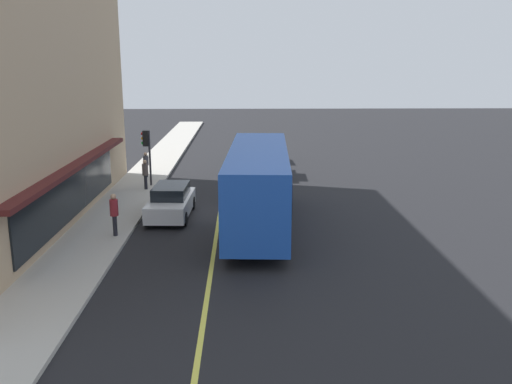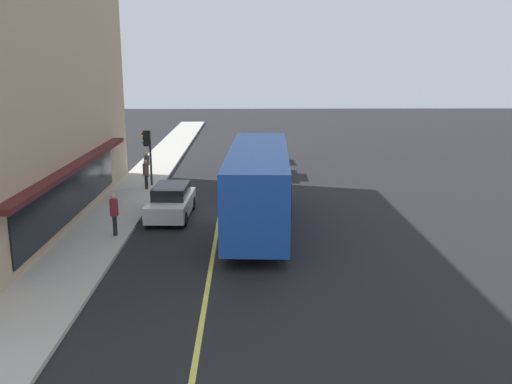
{
  "view_description": "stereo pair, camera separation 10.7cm",
  "coord_description": "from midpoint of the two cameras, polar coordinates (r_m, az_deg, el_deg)",
  "views": [
    {
      "loc": [
        -26.09,
        -1.16,
        7.22
      ],
      "look_at": [
        -2.56,
        -1.72,
        1.6
      ],
      "focal_mm": 38.58,
      "sensor_mm": 36.0,
      "label": 1
    },
    {
      "loc": [
        -26.09,
        -1.26,
        7.22
      ],
      "look_at": [
        -2.56,
        -1.72,
        1.6
      ],
      "focal_mm": 38.58,
      "sensor_mm": 36.0,
      "label": 2
    }
  ],
  "objects": [
    {
      "name": "pedestrian_near_storefront",
      "position": [
        23.37,
        -14.63,
        -1.87
      ],
      "size": [
        0.34,
        0.34,
        1.78
      ],
      "color": "black",
      "rests_on": "sidewalk"
    },
    {
      "name": "pedestrian_waiting",
      "position": [
        34.94,
        -11.43,
        3.03
      ],
      "size": [
        0.34,
        0.34,
        1.55
      ],
      "color": "black",
      "rests_on": "sidewalk"
    },
    {
      "name": "sidewalk",
      "position": [
        27.75,
        -14.27,
        -1.91
      ],
      "size": [
        80.0,
        2.76,
        0.15
      ],
      "primitive_type": "cube",
      "color": "#B2ADA3",
      "rests_on": "ground"
    },
    {
      "name": "lane_centre_stripe",
      "position": [
        27.1,
        -3.88,
        -2.05
      ],
      "size": [
        36.0,
        0.16,
        0.01
      ],
      "primitive_type": "cube",
      "color": "#D8D14C",
      "rests_on": "ground"
    },
    {
      "name": "car_black",
      "position": [
        35.48,
        0.68,
        2.91
      ],
      "size": [
        4.36,
        1.98,
        1.52
      ],
      "color": "black",
      "rests_on": "ground"
    },
    {
      "name": "traffic_light",
      "position": [
        32.34,
        -11.37,
        4.83
      ],
      "size": [
        0.3,
        0.52,
        3.2
      ],
      "color": "#2D2D33",
      "rests_on": "sidewalk"
    },
    {
      "name": "car_white",
      "position": [
        26.28,
        -8.92,
        -1.0
      ],
      "size": [
        4.36,
        1.99,
        1.52
      ],
      "color": "white",
      "rests_on": "ground"
    },
    {
      "name": "car_teal",
      "position": [
        40.43,
        -0.04,
        4.21
      ],
      "size": [
        4.36,
        1.98,
        1.52
      ],
      "color": "#14666B",
      "rests_on": "ground"
    },
    {
      "name": "ground",
      "position": [
        27.1,
        -3.88,
        -2.05
      ],
      "size": [
        120.0,
        120.0,
        0.0
      ],
      "primitive_type": "plane",
      "color": "black"
    },
    {
      "name": "pedestrian_at_corner",
      "position": [
        31.54,
        -11.51,
        2.08
      ],
      "size": [
        0.34,
        0.34,
        1.68
      ],
      "color": "black",
      "rests_on": "sidewalk"
    },
    {
      "name": "bus",
      "position": [
        24.15,
        0.11,
        0.91
      ],
      "size": [
        11.23,
        3.04,
        3.5
      ],
      "color": "#1E4CAD",
      "rests_on": "ground"
    }
  ]
}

